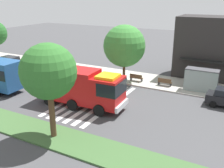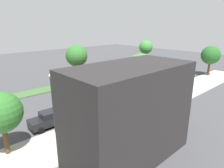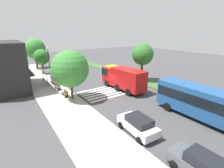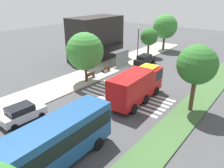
{
  "view_description": "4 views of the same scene",
  "coord_description": "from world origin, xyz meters",
  "px_view_note": "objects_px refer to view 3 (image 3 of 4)",
  "views": [
    {
      "loc": [
        12.18,
        -20.39,
        10.15
      ],
      "look_at": [
        0.36,
        1.81,
        1.44
      ],
      "focal_mm": 40.83,
      "sensor_mm": 36.0,
      "label": 1
    },
    {
      "loc": [
        19.96,
        23.71,
        10.67
      ],
      "look_at": [
        -1.26,
        0.48,
        1.21
      ],
      "focal_mm": 31.61,
      "sensor_mm": 36.0,
      "label": 2
    },
    {
      "loc": [
        -21.71,
        14.49,
        9.34
      ],
      "look_at": [
        -1.47,
        0.65,
        1.37
      ],
      "focal_mm": 26.16,
      "sensor_mm": 36.0,
      "label": 3
    },
    {
      "loc": [
        -21.22,
        -13.69,
        11.76
      ],
      "look_at": [
        -1.97,
        1.4,
        1.58
      ],
      "focal_mm": 35.27,
      "sensor_mm": 36.0,
      "label": 4
    }
  ],
  "objects_px": {
    "parked_car_mid": "(138,124)",
    "parked_car_east": "(60,74)",
    "transit_bus": "(208,103)",
    "sidewalk_tree_center": "(42,57)",
    "fire_truck": "(122,77)",
    "parked_car_west": "(203,167)",
    "median_tree_west": "(143,55)",
    "bench_west_of_shelter": "(65,93)",
    "bus_stop_shelter": "(50,74)",
    "sidewalk_tree_west": "(70,69)",
    "street_lamp": "(49,60)",
    "bench_near_shelter": "(58,87)",
    "sidewalk_tree_east": "(35,49)"
  },
  "relations": [
    {
      "from": "transit_bus",
      "to": "street_lamp",
      "type": "relative_size",
      "value": 1.85
    },
    {
      "from": "sidewalk_tree_west",
      "to": "sidewalk_tree_east",
      "type": "relative_size",
      "value": 0.91
    },
    {
      "from": "transit_bus",
      "to": "bus_stop_shelter",
      "type": "xyz_separation_m",
      "value": [
        22.82,
        10.24,
        -0.24
      ]
    },
    {
      "from": "parked_car_mid",
      "to": "bench_near_shelter",
      "type": "bearing_deg",
      "value": 12.79
    },
    {
      "from": "fire_truck",
      "to": "bench_near_shelter",
      "type": "relative_size",
      "value": 5.54
    },
    {
      "from": "street_lamp",
      "to": "parked_car_mid",
      "type": "bearing_deg",
      "value": -175.73
    },
    {
      "from": "bench_west_of_shelter",
      "to": "sidewalk_tree_west",
      "type": "xyz_separation_m",
      "value": [
        -1.44,
        -0.55,
        3.9
      ]
    },
    {
      "from": "parked_car_mid",
      "to": "bus_stop_shelter",
      "type": "distance_m",
      "value": 20.45
    },
    {
      "from": "bench_near_shelter",
      "to": "median_tree_west",
      "type": "height_order",
      "value": "median_tree_west"
    },
    {
      "from": "transit_bus",
      "to": "fire_truck",
      "type": "bearing_deg",
      "value": -176.71
    },
    {
      "from": "parked_car_west",
      "to": "sidewalk_tree_east",
      "type": "height_order",
      "value": "sidewalk_tree_east"
    },
    {
      "from": "bench_near_shelter",
      "to": "median_tree_west",
      "type": "xyz_separation_m",
      "value": [
        -4.03,
        -15.03,
        4.58
      ]
    },
    {
      "from": "bench_near_shelter",
      "to": "street_lamp",
      "type": "relative_size",
      "value": 0.26
    },
    {
      "from": "transit_bus",
      "to": "sidewalk_tree_center",
      "type": "xyz_separation_m",
      "value": [
        31.25,
        9.69,
        1.77
      ]
    },
    {
      "from": "parked_car_mid",
      "to": "sidewalk_tree_east",
      "type": "relative_size",
      "value": 0.59
    },
    {
      "from": "fire_truck",
      "to": "parked_car_west",
      "type": "xyz_separation_m",
      "value": [
        -17.02,
        6.42,
        -1.14
      ]
    },
    {
      "from": "street_lamp",
      "to": "sidewalk_tree_center",
      "type": "bearing_deg",
      "value": 4.95
    },
    {
      "from": "street_lamp",
      "to": "bus_stop_shelter",
      "type": "bearing_deg",
      "value": 165.9
    },
    {
      "from": "bench_west_of_shelter",
      "to": "street_lamp",
      "type": "bearing_deg",
      "value": -4.73
    },
    {
      "from": "parked_car_east",
      "to": "transit_bus",
      "type": "height_order",
      "value": "transit_bus"
    },
    {
      "from": "transit_bus",
      "to": "bench_west_of_shelter",
      "type": "xyz_separation_m",
      "value": [
        15.19,
        10.23,
        -1.53
      ]
    },
    {
      "from": "sidewalk_tree_west",
      "to": "sidewalk_tree_east",
      "type": "xyz_separation_m",
      "value": [
        24.29,
        -0.0,
        0.59
      ]
    },
    {
      "from": "sidewalk_tree_west",
      "to": "bus_stop_shelter",
      "type": "bearing_deg",
      "value": 3.52
    },
    {
      "from": "bench_west_of_shelter",
      "to": "street_lamp",
      "type": "height_order",
      "value": "street_lamp"
    },
    {
      "from": "bench_near_shelter",
      "to": "sidewalk_tree_east",
      "type": "bearing_deg",
      "value": -1.63
    },
    {
      "from": "sidewalk_tree_west",
      "to": "sidewalk_tree_east",
      "type": "height_order",
      "value": "sidewalk_tree_east"
    },
    {
      "from": "transit_bus",
      "to": "sidewalk_tree_center",
      "type": "relative_size",
      "value": 2.07
    },
    {
      "from": "fire_truck",
      "to": "bench_near_shelter",
      "type": "distance_m",
      "value": 10.74
    },
    {
      "from": "bus_stop_shelter",
      "to": "sidewalk_tree_east",
      "type": "height_order",
      "value": "sidewalk_tree_east"
    },
    {
      "from": "parked_car_west",
      "to": "sidewalk_tree_center",
      "type": "bearing_deg",
      "value": 3.76
    },
    {
      "from": "bench_near_shelter",
      "to": "median_tree_west",
      "type": "distance_m",
      "value": 16.22
    },
    {
      "from": "parked_car_east",
      "to": "bench_west_of_shelter",
      "type": "relative_size",
      "value": 2.9
    },
    {
      "from": "parked_car_east",
      "to": "street_lamp",
      "type": "xyz_separation_m",
      "value": [
        0.48,
        1.8,
        2.85
      ]
    },
    {
      "from": "sidewalk_tree_center",
      "to": "median_tree_west",
      "type": "distance_m",
      "value": 21.96
    },
    {
      "from": "transit_bus",
      "to": "bus_stop_shelter",
      "type": "height_order",
      "value": "transit_bus"
    },
    {
      "from": "sidewalk_tree_west",
      "to": "sidewalk_tree_center",
      "type": "distance_m",
      "value": 17.51
    },
    {
      "from": "parked_car_mid",
      "to": "parked_car_east",
      "type": "height_order",
      "value": "parked_car_east"
    },
    {
      "from": "sidewalk_tree_east",
      "to": "bus_stop_shelter",
      "type": "bearing_deg",
      "value": 177.9
    },
    {
      "from": "parked_car_west",
      "to": "bench_west_of_shelter",
      "type": "relative_size",
      "value": 2.73
    },
    {
      "from": "parked_car_east",
      "to": "bench_west_of_shelter",
      "type": "xyz_separation_m",
      "value": [
        -10.96,
        2.74,
        -0.32
      ]
    },
    {
      "from": "parked_car_mid",
      "to": "transit_bus",
      "type": "relative_size",
      "value": 0.39
    },
    {
      "from": "parked_car_west",
      "to": "parked_car_east",
      "type": "bearing_deg",
      "value": 0.16
    },
    {
      "from": "bench_west_of_shelter",
      "to": "sidewalk_tree_west",
      "type": "relative_size",
      "value": 0.23
    },
    {
      "from": "parked_car_west",
      "to": "median_tree_west",
      "type": "bearing_deg",
      "value": -33.57
    },
    {
      "from": "transit_bus",
      "to": "bus_stop_shelter",
      "type": "relative_size",
      "value": 3.24
    },
    {
      "from": "transit_bus",
      "to": "sidewalk_tree_center",
      "type": "distance_m",
      "value": 32.77
    },
    {
      "from": "transit_bus",
      "to": "sidewalk_tree_west",
      "type": "height_order",
      "value": "sidewalk_tree_west"
    },
    {
      "from": "bench_near_shelter",
      "to": "sidewalk_tree_center",
      "type": "xyz_separation_m",
      "value": [
        12.43,
        -0.55,
        3.3
      ]
    },
    {
      "from": "bus_stop_shelter",
      "to": "bench_near_shelter",
      "type": "distance_m",
      "value": 4.2
    },
    {
      "from": "sidewalk_tree_center",
      "to": "parked_car_mid",
      "type": "bearing_deg",
      "value": -175.62
    }
  ]
}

